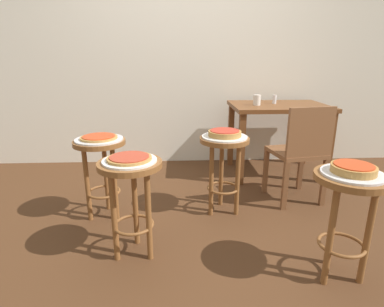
# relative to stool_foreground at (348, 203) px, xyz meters

# --- Properties ---
(ground_plane) EXTENTS (6.00, 6.00, 0.00)m
(ground_plane) POSITION_rel_stool_foreground_xyz_m (-0.80, 0.57, -0.47)
(ground_plane) COLOR #4C2D19
(back_wall) EXTENTS (6.00, 0.10, 3.00)m
(back_wall) POSITION_rel_stool_foreground_xyz_m (-0.80, 2.22, 1.03)
(back_wall) COLOR silver
(back_wall) RESTS_ON ground_plane
(stool_foreground) EXTENTS (0.38, 0.38, 0.63)m
(stool_foreground) POSITION_rel_stool_foreground_xyz_m (0.00, 0.00, 0.00)
(stool_foreground) COLOR brown
(stool_foreground) RESTS_ON ground_plane
(serving_plate_foreground) EXTENTS (0.32, 0.32, 0.01)m
(serving_plate_foreground) POSITION_rel_stool_foreground_xyz_m (0.00, 0.00, 0.17)
(serving_plate_foreground) COLOR silver
(serving_plate_foreground) RESTS_ON stool_foreground
(pizza_foreground) EXTENTS (0.22, 0.22, 0.05)m
(pizza_foreground) POSITION_rel_stool_foreground_xyz_m (0.00, 0.00, 0.19)
(pizza_foreground) COLOR #B78442
(pizza_foreground) RESTS_ON serving_plate_foreground
(stool_middle) EXTENTS (0.38, 0.38, 0.63)m
(stool_middle) POSITION_rel_stool_foreground_xyz_m (-1.20, 0.28, 0.00)
(stool_middle) COLOR brown
(stool_middle) RESTS_ON ground_plane
(serving_plate_middle) EXTENTS (0.32, 0.32, 0.01)m
(serving_plate_middle) POSITION_rel_stool_foreground_xyz_m (-1.20, 0.28, 0.17)
(serving_plate_middle) COLOR silver
(serving_plate_middle) RESTS_ON stool_middle
(pizza_middle) EXTENTS (0.26, 0.26, 0.02)m
(pizza_middle) POSITION_rel_stool_foreground_xyz_m (-1.20, 0.28, 0.18)
(pizza_middle) COLOR #B78442
(pizza_middle) RESTS_ON serving_plate_middle
(stool_leftside) EXTENTS (0.38, 0.38, 0.63)m
(stool_leftside) POSITION_rel_stool_foreground_xyz_m (-1.50, 0.80, 0.00)
(stool_leftside) COLOR brown
(stool_leftside) RESTS_ON ground_plane
(serving_plate_leftside) EXTENTS (0.35, 0.35, 0.01)m
(serving_plate_leftside) POSITION_rel_stool_foreground_xyz_m (-1.50, 0.80, 0.17)
(serving_plate_leftside) COLOR silver
(serving_plate_leftside) RESTS_ON stool_leftside
(pizza_leftside) EXTENTS (0.27, 0.27, 0.02)m
(pizza_leftside) POSITION_rel_stool_foreground_xyz_m (-1.50, 0.80, 0.18)
(pizza_leftside) COLOR #B78442
(pizza_leftside) RESTS_ON serving_plate_leftside
(stool_rear) EXTENTS (0.38, 0.38, 0.63)m
(stool_rear) POSITION_rel_stool_foreground_xyz_m (-0.55, 0.83, 0.00)
(stool_rear) COLOR brown
(stool_rear) RESTS_ON ground_plane
(serving_plate_rear) EXTENTS (0.35, 0.35, 0.01)m
(serving_plate_rear) POSITION_rel_stool_foreground_xyz_m (-0.55, 0.83, 0.17)
(serving_plate_rear) COLOR silver
(serving_plate_rear) RESTS_ON stool_rear
(pizza_rear) EXTENTS (0.25, 0.25, 0.05)m
(pizza_rear) POSITION_rel_stool_foreground_xyz_m (-0.55, 0.83, 0.19)
(pizza_rear) COLOR #B78442
(pizza_rear) RESTS_ON serving_plate_rear
(dining_table) EXTENTS (0.98, 0.71, 0.75)m
(dining_table) POSITION_rel_stool_foreground_xyz_m (0.15, 1.70, 0.17)
(dining_table) COLOR brown
(dining_table) RESTS_ON ground_plane
(cup_near_edge) EXTENTS (0.07, 0.07, 0.10)m
(cup_near_edge) POSITION_rel_stool_foreground_xyz_m (-0.10, 1.65, 0.34)
(cup_near_edge) COLOR silver
(cup_near_edge) RESTS_ON dining_table
(condiment_shaker) EXTENTS (0.04, 0.04, 0.09)m
(condiment_shaker) POSITION_rel_stool_foreground_xyz_m (0.11, 1.76, 0.33)
(condiment_shaker) COLOR white
(condiment_shaker) RESTS_ON dining_table
(wooden_chair) EXTENTS (0.46, 0.46, 0.85)m
(wooden_chair) POSITION_rel_stool_foreground_xyz_m (0.12, 0.98, 0.00)
(wooden_chair) COLOR brown
(wooden_chair) RESTS_ON ground_plane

